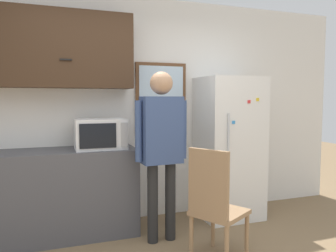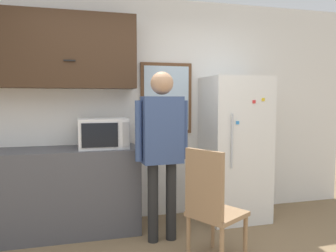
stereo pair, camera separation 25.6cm
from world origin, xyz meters
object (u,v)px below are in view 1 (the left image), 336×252
at_px(person, 161,139).
at_px(chair, 214,202).
at_px(microwave, 100,134).
at_px(refrigerator, 229,148).

bearing_deg(person, chair, -66.23).
bearing_deg(chair, microwave, 9.82).
xyz_separation_m(refrigerator, chair, (-0.72, -1.01, -0.31)).
distance_m(microwave, chair, 1.44).
height_order(refrigerator, chair, refrigerator).
height_order(person, refrigerator, person).
height_order(microwave, refrigerator, refrigerator).
bearing_deg(refrigerator, person, -157.91).
xyz_separation_m(person, refrigerator, (1.02, 0.41, -0.20)).
relative_size(person, chair, 1.68).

